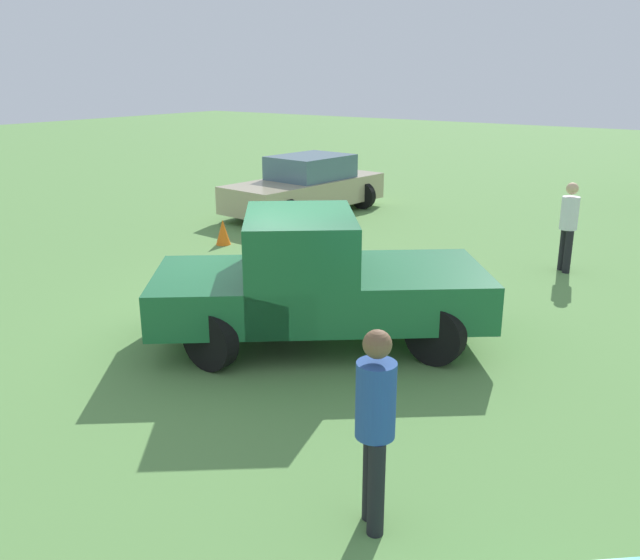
# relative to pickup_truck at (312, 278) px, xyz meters

# --- Properties ---
(ground_plane) EXTENTS (80.00, 80.00, 0.00)m
(ground_plane) POSITION_rel_pickup_truck_xyz_m (0.79, -0.23, -0.94)
(ground_plane) COLOR #5B8C47
(pickup_truck) EXTENTS (4.68, 4.29, 1.81)m
(pickup_truck) POSITION_rel_pickup_truck_xyz_m (0.00, 0.00, 0.00)
(pickup_truck) COLOR black
(pickup_truck) RESTS_ON ground_plane
(sedan_far) EXTENTS (2.50, 4.75, 1.50)m
(sedan_far) POSITION_rel_pickup_truck_xyz_m (5.34, -7.04, -0.23)
(sedan_far) COLOR black
(sedan_far) RESTS_ON ground_plane
(person_bystander) EXTENTS (0.45, 0.45, 1.74)m
(person_bystander) POSITION_rel_pickup_truck_xyz_m (-2.75, 2.90, 0.05)
(person_bystander) COLOR black
(person_bystander) RESTS_ON ground_plane
(person_visitor) EXTENTS (0.45, 0.45, 1.68)m
(person_visitor) POSITION_rel_pickup_truck_xyz_m (-1.82, -5.54, 0.01)
(person_visitor) COLOR black
(person_visitor) RESTS_ON ground_plane
(traffic_cone) EXTENTS (0.32, 0.32, 0.55)m
(traffic_cone) POSITION_rel_pickup_truck_xyz_m (4.80, -3.30, -0.66)
(traffic_cone) COLOR orange
(traffic_cone) RESTS_ON ground_plane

